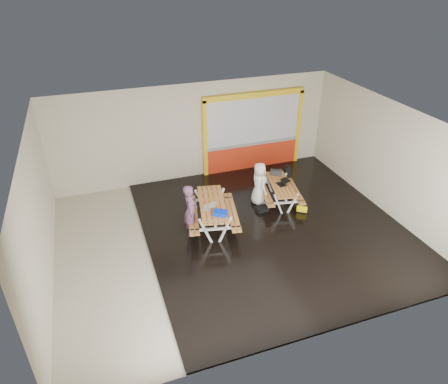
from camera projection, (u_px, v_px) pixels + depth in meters
name	position (u px, v px, depth m)	size (l,w,h in m)	color
room	(235.00, 184.00, 10.96)	(10.02, 8.02, 3.52)	beige
deck	(273.00, 227.00, 12.19)	(7.50, 7.98, 0.05)	black
kiosk	(253.00, 133.00, 14.95)	(3.88, 0.16, 3.00)	red
picnic_table_left	(212.00, 209.00, 11.91)	(1.85, 2.38, 0.85)	#B16D30
picnic_table_right	(280.00, 188.00, 13.16)	(1.57, 2.02, 0.73)	#B16D30
person_left	(191.00, 210.00, 11.41)	(0.57, 0.38, 1.58)	#6D4565
person_right	(259.00, 184.00, 13.00)	(0.71, 0.47, 1.46)	white
laptop_left	(209.00, 207.00, 11.55)	(0.47, 0.45, 0.15)	silver
laptop_right	(283.00, 183.00, 13.02)	(0.39, 0.36, 0.15)	black
blue_pouch	(220.00, 213.00, 11.26)	(0.38, 0.27, 0.11)	#042AE3
toolbox	(276.00, 172.00, 13.60)	(0.42, 0.33, 0.22)	black
backpack	(288.00, 172.00, 13.95)	(0.27, 0.18, 0.44)	black
dark_case	(262.00, 209.00, 12.90)	(0.38, 0.28, 0.14)	black
fluke_bag	(302.00, 208.00, 12.83)	(0.40, 0.38, 0.29)	black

